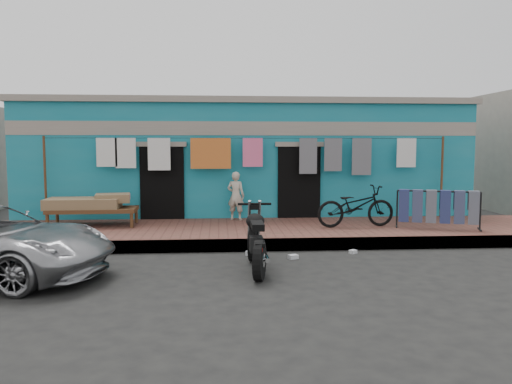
{
  "coord_description": "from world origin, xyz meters",
  "views": [
    {
      "loc": [
        -0.77,
        -8.25,
        2.08
      ],
      "look_at": [
        0.0,
        2.0,
        1.15
      ],
      "focal_mm": 35.0,
      "sensor_mm": 36.0,
      "label": 1
    }
  ],
  "objects_px": {
    "seated_person": "(236,196)",
    "jeans_rack": "(438,209)",
    "charpoy": "(93,211)",
    "motorcycle": "(256,238)",
    "bicycle": "(356,202)"
  },
  "relations": [
    {
      "from": "motorcycle",
      "to": "charpoy",
      "type": "relative_size",
      "value": 0.8
    },
    {
      "from": "motorcycle",
      "to": "charpoy",
      "type": "bearing_deg",
      "value": 135.86
    },
    {
      "from": "bicycle",
      "to": "motorcycle",
      "type": "distance_m",
      "value": 3.81
    },
    {
      "from": "seated_person",
      "to": "charpoy",
      "type": "distance_m",
      "value": 3.42
    },
    {
      "from": "motorcycle",
      "to": "bicycle",
      "type": "bearing_deg",
      "value": 49.14
    },
    {
      "from": "bicycle",
      "to": "charpoy",
      "type": "height_order",
      "value": "bicycle"
    },
    {
      "from": "seated_person",
      "to": "jeans_rack",
      "type": "relative_size",
      "value": 0.65
    },
    {
      "from": "motorcycle",
      "to": "charpoy",
      "type": "distance_m",
      "value": 4.96
    },
    {
      "from": "bicycle",
      "to": "charpoy",
      "type": "bearing_deg",
      "value": 78.38
    },
    {
      "from": "motorcycle",
      "to": "jeans_rack",
      "type": "xyz_separation_m",
      "value": [
        4.28,
        2.51,
        0.15
      ]
    },
    {
      "from": "charpoy",
      "to": "jeans_rack",
      "type": "height_order",
      "value": "jeans_rack"
    },
    {
      "from": "bicycle",
      "to": "motorcycle",
      "type": "relative_size",
      "value": 1.07
    },
    {
      "from": "bicycle",
      "to": "charpoy",
      "type": "xyz_separation_m",
      "value": [
        -6.04,
        0.6,
        -0.23
      ]
    },
    {
      "from": "charpoy",
      "to": "seated_person",
      "type": "bearing_deg",
      "value": 11.87
    },
    {
      "from": "charpoy",
      "to": "jeans_rack",
      "type": "relative_size",
      "value": 1.13
    }
  ]
}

